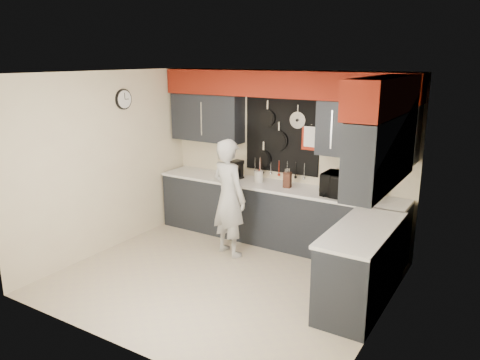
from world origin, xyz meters
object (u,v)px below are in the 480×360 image
Objects in this scene: microwave at (345,185)px; knife_block at (287,180)px; utensil_crock at (259,176)px; person at (229,198)px; coffee_maker at (237,169)px.

knife_block is at bearing 179.18° from microwave.
person is (-0.06, -0.75, -0.16)m from utensil_crock.
utensil_crock is 0.10× the size of person.
person reaches higher than microwave.
microwave is at bearing -137.97° from person.
utensil_crock is at bearing -77.56° from person.
microwave is 1.61m from person.
microwave reaches higher than coffee_maker.
microwave is at bearing 8.09° from coffee_maker.
knife_block is 0.52m from utensil_crock.
utensil_crock is (-1.39, 0.08, -0.08)m from microwave.
person reaches higher than knife_block.
knife_block reaches higher than utensil_crock.
person is (-1.45, -0.67, -0.24)m from microwave.
person is at bearing -55.10° from coffee_maker.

